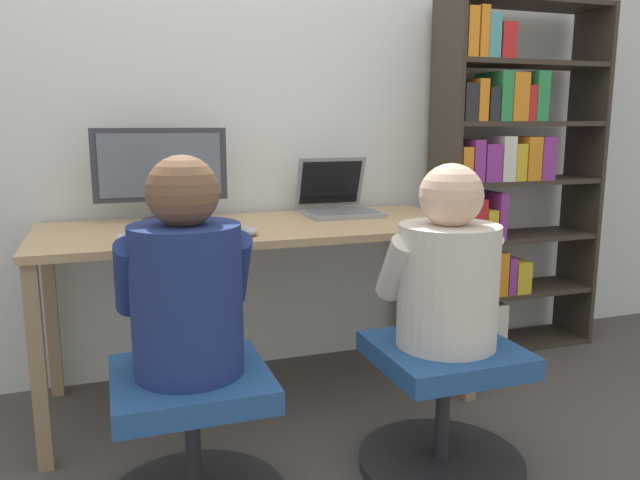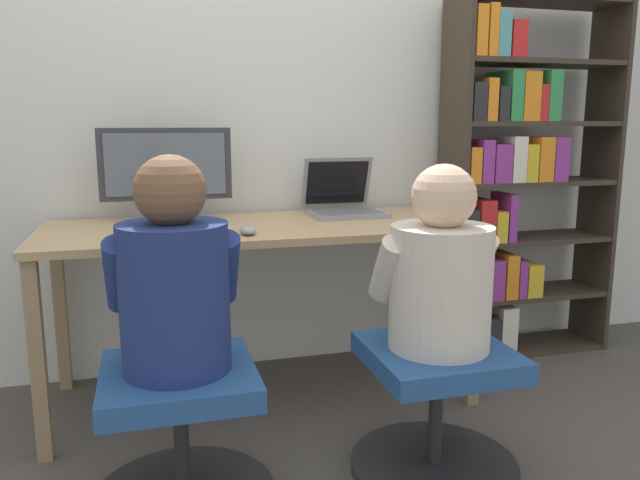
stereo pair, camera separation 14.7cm
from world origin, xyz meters
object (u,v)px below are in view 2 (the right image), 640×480
at_px(office_chair_left, 181,434).
at_px(keyboard, 175,235).
at_px(office_chair_right, 436,407).
at_px(person_at_laptop, 440,272).
at_px(person_at_monitor, 174,280).
at_px(laptop, 344,203).
at_px(bookshelf, 511,184).
at_px(desktop_monitor, 166,171).

bearing_deg(office_chair_left, keyboard, 86.63).
bearing_deg(office_chair_right, person_at_laptop, 90.00).
relative_size(office_chair_left, person_at_monitor, 0.89).
height_order(laptop, bookshelf, bookshelf).
relative_size(desktop_monitor, person_at_laptop, 0.92).
relative_size(desktop_monitor, office_chair_right, 0.97).
xyz_separation_m(office_chair_left, office_chair_right, (0.84, -0.04, 0.00)).
bearing_deg(desktop_monitor, keyboard, -89.04).
height_order(person_at_monitor, person_at_laptop, person_at_monitor).
height_order(keyboard, person_at_monitor, person_at_monitor).
relative_size(laptop, person_at_monitor, 0.52).
height_order(office_chair_right, person_at_laptop, person_at_laptop).
xyz_separation_m(keyboard, person_at_laptop, (0.81, -0.52, -0.07)).
xyz_separation_m(desktop_monitor, keyboard, (0.01, -0.44, -0.20)).
bearing_deg(bookshelf, person_at_monitor, -152.15).
bearing_deg(keyboard, person_at_laptop, -32.83).
distance_m(office_chair_right, person_at_monitor, 0.97).
distance_m(office_chair_right, bookshelf, 1.41).
height_order(desktop_monitor, office_chair_right, desktop_monitor).
bearing_deg(office_chair_left, person_at_laptop, -2.64).
height_order(office_chair_left, office_chair_right, same).
xyz_separation_m(laptop, person_at_monitor, (-0.81, -0.88, -0.09)).
height_order(office_chair_left, person_at_laptop, person_at_laptop).
distance_m(keyboard, person_at_monitor, 0.48).
relative_size(keyboard, person_at_monitor, 0.64).
bearing_deg(person_at_laptop, laptop, 91.98).
height_order(desktop_monitor, person_at_laptop, desktop_monitor).
xyz_separation_m(office_chair_left, person_at_monitor, (0.00, 0.00, 0.49)).
distance_m(desktop_monitor, office_chair_right, 1.47).
bearing_deg(bookshelf, laptop, -179.66).
relative_size(office_chair_right, person_at_laptop, 0.95).
distance_m(office_chair_left, bookshelf, 2.01).
bearing_deg(laptop, bookshelf, 0.34).
bearing_deg(office_chair_right, laptop, 91.97).
distance_m(keyboard, bookshelf, 1.70).
height_order(office_chair_right, bookshelf, bookshelf).
bearing_deg(person_at_laptop, bookshelf, 47.86).
bearing_deg(desktop_monitor, person_at_monitor, -91.31).
bearing_deg(office_chair_right, bookshelf, 47.98).
bearing_deg(person_at_monitor, office_chair_right, -3.20).
bearing_deg(desktop_monitor, bookshelf, -1.18).
bearing_deg(person_at_laptop, office_chair_left, 177.36).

